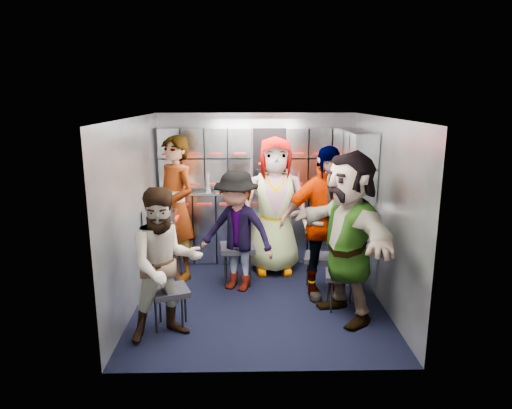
{
  "coord_description": "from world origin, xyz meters",
  "views": [
    {
      "loc": [
        -0.15,
        -5.01,
        2.33
      ],
      "look_at": [
        -0.03,
        0.35,
        1.05
      ],
      "focal_mm": 32.0,
      "sensor_mm": 36.0,
      "label": 1
    }
  ],
  "objects_px": {
    "jump_seat_center": "(274,237)",
    "attendant_arc_a": "(165,265)",
    "attendant_arc_e": "(348,236)",
    "jump_seat_near_left": "(170,293)",
    "attendant_arc_b": "(237,231)",
    "jump_seat_mid_left": "(237,250)",
    "jump_seat_near_right": "(342,277)",
    "jump_seat_mid_right": "(320,259)",
    "attendant_standing": "(176,208)",
    "attendant_arc_d": "(324,223)",
    "attendant_arc_c": "(275,206)"
  },
  "relations": [
    {
      "from": "attendant_arc_a",
      "to": "jump_seat_near_left",
      "type": "bearing_deg",
      "value": 66.7
    },
    {
      "from": "jump_seat_mid_right",
      "to": "jump_seat_near_right",
      "type": "bearing_deg",
      "value": -73.21
    },
    {
      "from": "attendant_standing",
      "to": "attendant_arc_d",
      "type": "height_order",
      "value": "attendant_standing"
    },
    {
      "from": "jump_seat_near_left",
      "to": "attendant_arc_e",
      "type": "distance_m",
      "value": 1.92
    },
    {
      "from": "jump_seat_near_left",
      "to": "attendant_arc_b",
      "type": "bearing_deg",
      "value": 55.49
    },
    {
      "from": "attendant_arc_d",
      "to": "jump_seat_mid_right",
      "type": "bearing_deg",
      "value": 84.17
    },
    {
      "from": "jump_seat_near_right",
      "to": "jump_seat_center",
      "type": "bearing_deg",
      "value": 117.18
    },
    {
      "from": "jump_seat_mid_left",
      "to": "jump_seat_mid_right",
      "type": "bearing_deg",
      "value": -12.83
    },
    {
      "from": "attendant_arc_e",
      "to": "jump_seat_center",
      "type": "bearing_deg",
      "value": -179.13
    },
    {
      "from": "attendant_arc_d",
      "to": "jump_seat_near_right",
      "type": "bearing_deg",
      "value": -71.11
    },
    {
      "from": "jump_seat_near_left",
      "to": "attendant_arc_b",
      "type": "relative_size",
      "value": 0.31
    },
    {
      "from": "attendant_standing",
      "to": "attendant_arc_a",
      "type": "relative_size",
      "value": 1.23
    },
    {
      "from": "jump_seat_near_right",
      "to": "attendant_standing",
      "type": "height_order",
      "value": "attendant_standing"
    },
    {
      "from": "jump_seat_near_right",
      "to": "attendant_arc_a",
      "type": "height_order",
      "value": "attendant_arc_a"
    },
    {
      "from": "jump_seat_center",
      "to": "jump_seat_near_right",
      "type": "distance_m",
      "value": 1.49
    },
    {
      "from": "attendant_arc_c",
      "to": "attendant_arc_d",
      "type": "xyz_separation_m",
      "value": [
        0.52,
        -0.81,
        -0.02
      ]
    },
    {
      "from": "jump_seat_mid_left",
      "to": "attendant_arc_a",
      "type": "height_order",
      "value": "attendant_arc_a"
    },
    {
      "from": "jump_seat_near_right",
      "to": "attendant_arc_b",
      "type": "bearing_deg",
      "value": 153.94
    },
    {
      "from": "jump_seat_near_left",
      "to": "attendant_arc_d",
      "type": "xyz_separation_m",
      "value": [
        1.68,
        0.73,
        0.52
      ]
    },
    {
      "from": "jump_seat_near_right",
      "to": "attendant_standing",
      "type": "distance_m",
      "value": 2.26
    },
    {
      "from": "attendant_arc_c",
      "to": "jump_seat_mid_right",
      "type": "bearing_deg",
      "value": -51.08
    },
    {
      "from": "jump_seat_mid_left",
      "to": "jump_seat_near_right",
      "type": "distance_m",
      "value": 1.4
    },
    {
      "from": "jump_seat_near_left",
      "to": "jump_seat_center",
      "type": "height_order",
      "value": "jump_seat_center"
    },
    {
      "from": "jump_seat_near_left",
      "to": "attendant_standing",
      "type": "height_order",
      "value": "attendant_standing"
    },
    {
      "from": "jump_seat_mid_left",
      "to": "jump_seat_mid_right",
      "type": "xyz_separation_m",
      "value": [
        1.01,
        -0.23,
        -0.05
      ]
    },
    {
      "from": "jump_seat_near_right",
      "to": "attendant_arc_b",
      "type": "distance_m",
      "value": 1.36
    },
    {
      "from": "jump_seat_center",
      "to": "attendant_arc_a",
      "type": "height_order",
      "value": "attendant_arc_a"
    },
    {
      "from": "jump_seat_mid_right",
      "to": "attendant_arc_b",
      "type": "distance_m",
      "value": 1.08
    },
    {
      "from": "jump_seat_center",
      "to": "attendant_arc_c",
      "type": "xyz_separation_m",
      "value": [
        0.0,
        -0.18,
        0.49
      ]
    },
    {
      "from": "jump_seat_mid_right",
      "to": "attendant_arc_a",
      "type": "relative_size",
      "value": 0.29
    },
    {
      "from": "jump_seat_mid_right",
      "to": "attendant_arc_c",
      "type": "bearing_deg",
      "value": 129.96
    },
    {
      "from": "jump_seat_mid_left",
      "to": "attendant_standing",
      "type": "bearing_deg",
      "value": 163.58
    },
    {
      "from": "jump_seat_mid_right",
      "to": "attendant_arc_e",
      "type": "distance_m",
      "value": 0.88
    },
    {
      "from": "jump_seat_center",
      "to": "attendant_arc_d",
      "type": "bearing_deg",
      "value": -61.99
    },
    {
      "from": "jump_seat_mid_right",
      "to": "attendant_arc_c",
      "type": "xyz_separation_m",
      "value": [
        -0.52,
        0.63,
        0.52
      ]
    },
    {
      "from": "jump_seat_near_left",
      "to": "attendant_standing",
      "type": "distance_m",
      "value": 1.49
    },
    {
      "from": "attendant_standing",
      "to": "attendant_arc_c",
      "type": "distance_m",
      "value": 1.29
    },
    {
      "from": "jump_seat_near_right",
      "to": "attendant_arc_a",
      "type": "relative_size",
      "value": 0.28
    },
    {
      "from": "jump_seat_mid_left",
      "to": "attendant_arc_c",
      "type": "xyz_separation_m",
      "value": [
        0.49,
        0.39,
        0.47
      ]
    },
    {
      "from": "attendant_standing",
      "to": "attendant_arc_c",
      "type": "xyz_separation_m",
      "value": [
        1.28,
        0.16,
        -0.01
      ]
    },
    {
      "from": "jump_seat_center",
      "to": "attendant_arc_a",
      "type": "bearing_deg",
      "value": -121.27
    },
    {
      "from": "attendant_arc_a",
      "to": "attendant_arc_d",
      "type": "relative_size",
      "value": 0.84
    },
    {
      "from": "attendant_arc_e",
      "to": "jump_seat_near_right",
      "type": "bearing_deg",
      "value": 156.54
    },
    {
      "from": "jump_seat_near_right",
      "to": "attendant_arc_e",
      "type": "height_order",
      "value": "attendant_arc_e"
    },
    {
      "from": "attendant_arc_e",
      "to": "jump_seat_mid_left",
      "type": "bearing_deg",
      "value": -151.98
    },
    {
      "from": "attendant_arc_b",
      "to": "jump_seat_center",
      "type": "bearing_deg",
      "value": 82.7
    },
    {
      "from": "jump_seat_mid_right",
      "to": "attendant_arc_c",
      "type": "relative_size",
      "value": 0.24
    },
    {
      "from": "attendant_standing",
      "to": "jump_seat_near_left",
      "type": "bearing_deg",
      "value": -37.65
    },
    {
      "from": "attendant_arc_b",
      "to": "attendant_arc_e",
      "type": "bearing_deg",
      "value": -7.0
    },
    {
      "from": "jump_seat_near_left",
      "to": "attendant_arc_c",
      "type": "relative_size",
      "value": 0.25
    }
  ]
}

